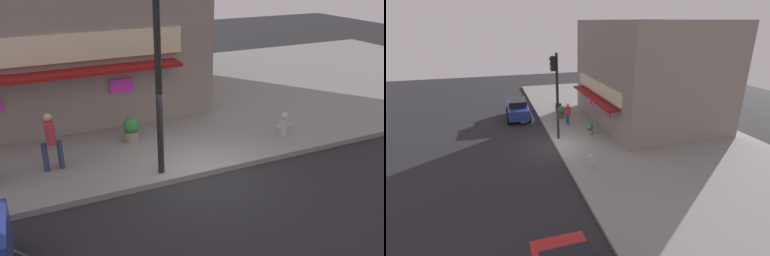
{
  "view_description": "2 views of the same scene",
  "coord_description": "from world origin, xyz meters",
  "views": [
    {
      "loc": [
        -4.47,
        -9.09,
        5.76
      ],
      "look_at": [
        -0.13,
        0.43,
        1.4
      ],
      "focal_mm": 37.87,
      "sensor_mm": 36.0,
      "label": 1
    },
    {
      "loc": [
        17.68,
        -3.73,
        8.04
      ],
      "look_at": [
        -0.24,
        1.7,
        1.11
      ],
      "focal_mm": 27.1,
      "sensor_mm": 36.0,
      "label": 2
    }
  ],
  "objects": [
    {
      "name": "potted_plant_by_window",
      "position": [
        -1.2,
        2.89,
        0.61
      ],
      "size": [
        0.53,
        0.53,
        0.84
      ],
      "color": "gray",
      "rests_on": "sidewalk"
    },
    {
      "name": "trash_can",
      "position": [
        -7.37,
        1.98,
        0.56
      ],
      "size": [
        0.55,
        0.55,
        0.77
      ],
      "primitive_type": "cylinder",
      "color": "#2D2D2D",
      "rests_on": "sidewalk"
    },
    {
      "name": "parked_car_blue",
      "position": [
        -7.06,
        -1.73,
        0.87
      ],
      "size": [
        4.12,
        2.05,
        1.68
      ],
      "color": "navy",
      "rests_on": "ground_plane"
    },
    {
      "name": "fire_hydrant",
      "position": [
        3.71,
        1.28,
        0.56
      ],
      "size": [
        0.54,
        0.3,
        0.8
      ],
      "color": "#B2B2B7",
      "rests_on": "sidewalk"
    },
    {
      "name": "pedestrian",
      "position": [
        -3.79,
        1.91,
        1.12
      ],
      "size": [
        0.58,
        0.56,
        1.72
      ],
      "color": "navy",
      "rests_on": "sidewalk"
    },
    {
      "name": "traffic_light",
      "position": [
        -1.05,
        0.39,
        3.95
      ],
      "size": [
        0.32,
        0.58,
        5.95
      ],
      "color": "black",
      "rests_on": "sidewalk"
    },
    {
      "name": "potted_plant_by_doorway",
      "position": [
        -5.57,
        1.8,
        0.75
      ],
      "size": [
        0.71,
        0.71,
        1.03
      ],
      "color": "brown",
      "rests_on": "sidewalk"
    },
    {
      "name": "ground_plane",
      "position": [
        0.0,
        0.0,
        0.0
      ],
      "size": [
        58.21,
        58.21,
        0.0
      ],
      "primitive_type": "plane",
      "color": "#232326"
    },
    {
      "name": "corner_building",
      "position": [
        -3.24,
        8.51,
        4.15
      ],
      "size": [
        11.52,
        9.3,
        7.95
      ],
      "color": "gray",
      "rests_on": "sidewalk"
    },
    {
      "name": "sidewalk",
      "position": [
        0.0,
        6.98,
        0.09
      ],
      "size": [
        38.8,
        13.95,
        0.17
      ],
      "primitive_type": "cube",
      "color": "gray",
      "rests_on": "ground_plane"
    }
  ]
}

